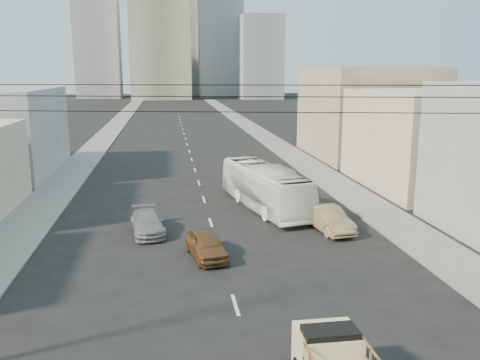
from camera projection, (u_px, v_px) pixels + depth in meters
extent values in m
cube|color=slate|center=(108.00, 133.00, 79.70)|extent=(3.50, 180.00, 0.12)
cube|color=slate|center=(256.00, 131.00, 82.98)|extent=(3.50, 180.00, 0.12)
cube|color=silver|center=(235.00, 305.00, 21.37)|extent=(0.15, 2.00, 0.01)
cube|color=silver|center=(220.00, 255.00, 27.18)|extent=(0.15, 2.00, 0.01)
cube|color=silver|center=(211.00, 222.00, 32.98)|extent=(0.15, 2.00, 0.01)
cube|color=silver|center=(204.00, 200.00, 38.79)|extent=(0.15, 2.00, 0.01)
cube|color=silver|center=(199.00, 183.00, 44.59)|extent=(0.15, 2.00, 0.01)
cube|color=silver|center=(195.00, 170.00, 50.39)|extent=(0.15, 2.00, 0.01)
cube|color=silver|center=(192.00, 160.00, 56.20)|extent=(0.15, 2.00, 0.01)
cube|color=silver|center=(189.00, 151.00, 62.00)|extent=(0.15, 2.00, 0.01)
cube|color=silver|center=(187.00, 144.00, 67.81)|extent=(0.15, 2.00, 0.01)
cube|color=silver|center=(186.00, 139.00, 73.61)|extent=(0.15, 2.00, 0.01)
cube|color=silver|center=(184.00, 134.00, 79.42)|extent=(0.15, 2.00, 0.01)
cube|color=silver|center=(183.00, 129.00, 85.22)|extent=(0.15, 2.00, 0.01)
cube|color=silver|center=(182.00, 126.00, 91.02)|extent=(0.15, 2.00, 0.01)
cube|color=silver|center=(181.00, 122.00, 96.83)|extent=(0.15, 2.00, 0.01)
cube|color=silver|center=(180.00, 119.00, 102.63)|extent=(0.15, 2.00, 0.01)
cube|color=silver|center=(179.00, 117.00, 108.44)|extent=(0.15, 2.00, 0.01)
cube|color=silver|center=(178.00, 114.00, 114.24)|extent=(0.15, 2.00, 0.01)
cube|color=beige|center=(327.00, 352.00, 16.03)|extent=(1.90, 1.60, 1.50)
cube|color=black|center=(330.00, 339.00, 15.66)|extent=(1.70, 0.90, 0.70)
imported|color=white|center=(265.00, 187.00, 36.08)|extent=(4.89, 11.56, 3.14)
imported|color=brown|center=(206.00, 245.00, 26.71)|extent=(2.35, 4.27, 1.38)
imported|color=#927F55|center=(329.00, 219.00, 31.17)|extent=(2.26, 4.71, 1.49)
imported|color=gray|center=(147.00, 223.00, 30.69)|extent=(2.37, 4.67, 1.30)
cylinder|color=black|center=(268.00, 85.00, 13.12)|extent=(23.01, 5.02, 0.02)
cylinder|color=black|center=(268.00, 97.00, 13.19)|extent=(23.01, 5.02, 0.02)
cylinder|color=black|center=(268.00, 112.00, 13.27)|extent=(23.01, 5.02, 0.02)
cube|color=#BCB498|center=(433.00, 139.00, 42.60)|extent=(11.00, 14.00, 8.00)
cube|color=gray|center=(366.00, 112.00, 57.94)|extent=(12.00, 16.00, 10.00)
cube|color=gray|center=(159.00, 9.00, 171.19)|extent=(20.00, 20.00, 60.00)
cube|color=#94979D|center=(220.00, 42.00, 190.89)|extent=(16.00, 16.00, 40.00)
cube|color=#94979D|center=(98.00, 49.00, 180.54)|extent=(15.00, 15.00, 34.00)
cube|color=gray|center=(186.00, 39.00, 203.30)|extent=(18.00, 18.00, 44.00)
cube|color=#94979D|center=(260.00, 58.00, 174.49)|extent=(14.00, 14.00, 28.00)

